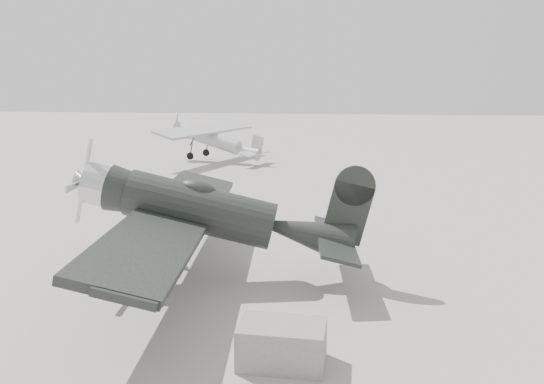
{
  "coord_description": "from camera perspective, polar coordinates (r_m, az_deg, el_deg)",
  "views": [
    {
      "loc": [
        2.22,
        -17.4,
        5.91
      ],
      "look_at": [
        -0.38,
        3.4,
        1.5
      ],
      "focal_mm": 35.0,
      "sensor_mm": 36.0,
      "label": 1
    }
  ],
  "objects": [
    {
      "name": "ground",
      "position": [
        18.51,
        -0.14,
        -6.74
      ],
      "size": [
        160.0,
        160.0,
        0.0
      ],
      "primitive_type": "plane",
      "color": "gray",
      "rests_on": "ground"
    },
    {
      "name": "lowwing_monoplane",
      "position": [
        15.79,
        -6.24,
        -2.32
      ],
      "size": [
        8.61,
        12.04,
        3.88
      ],
      "rotation": [
        0.0,
        0.24,
        0.08
      ],
      "color": "black",
      "rests_on": "ground"
    },
    {
      "name": "highwing_monoplane",
      "position": [
        39.49,
        -6.33,
        5.96
      ],
      "size": [
        7.62,
        10.54,
        3.02
      ],
      "rotation": [
        0.0,
        0.23,
        -0.34
      ],
      "color": "#AAACAF",
      "rests_on": "ground"
    },
    {
      "name": "equipment_block",
      "position": [
        11.65,
        1.09,
        -16.04
      ],
      "size": [
        1.87,
        1.21,
        0.91
      ],
      "primitive_type": "cube",
      "rotation": [
        0.0,
        0.0,
        -0.04
      ],
      "color": "slate",
      "rests_on": "ground"
    }
  ]
}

